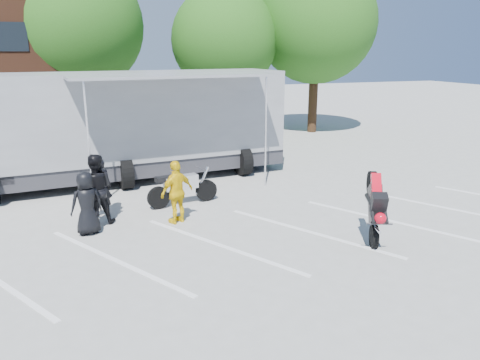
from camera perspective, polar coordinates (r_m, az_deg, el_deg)
ground at (r=10.22m, az=-1.86°, el=-10.18°), size 100.00×100.00×0.00m
parking_bay_lines at (r=11.09m, az=-3.51°, el=-8.04°), size 18.09×13.33×0.01m
tree_left at (r=24.80m, az=-19.03°, el=17.32°), size 6.12×6.12×8.64m
tree_mid at (r=25.03m, az=-1.92°, el=16.66°), size 5.44×5.44×7.68m
tree_right at (r=26.62m, az=9.26°, el=18.41°), size 6.46×6.46×9.12m
transporter_truck at (r=17.15m, az=-12.65°, el=0.15°), size 12.14×6.56×3.73m
parked_motorcycle at (r=14.06m, az=-6.91°, el=-2.98°), size 2.31×1.09×1.16m
stunt_bike_rider at (r=11.99m, az=15.42°, el=-6.76°), size 1.34×1.74×1.85m
spectator_leather_a at (r=12.14m, az=-18.20°, el=-2.71°), size 0.87×0.67×1.60m
spectator_leather_b at (r=13.37m, az=-16.65°, el=-0.83°), size 0.60×0.40×1.64m
spectator_leather_c at (r=12.77m, az=-17.21°, el=-1.09°), size 0.97×0.79×1.87m
spectator_hivis at (r=12.38m, az=-7.69°, el=-1.46°), size 1.07×0.79×1.69m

